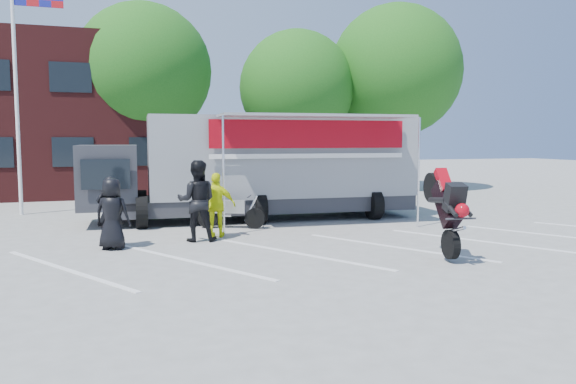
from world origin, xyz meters
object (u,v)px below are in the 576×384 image
tree_left (143,72)px  stunt_bike_rider (436,255)px  flagpole (23,62)px  spectator_leather_c (197,201)px  spectator_leather_b (110,212)px  spectator_leather_a (112,214)px  spectator_hivis (217,205)px  parked_motorcycle (232,228)px  tree_right (396,71)px  transporter_truck (268,219)px  tree_mid (297,88)px

tree_left → stunt_bike_rider: 17.74m
flagpole → spectator_leather_c: (4.57, -6.75, -4.05)m
spectator_leather_b → spectator_leather_a: bearing=94.3°
spectator_leather_c → spectator_hivis: 0.74m
tree_left → spectator_hivis: 13.23m
tree_left → parked_motorcycle: (1.56, -11.06, -5.57)m
spectator_leather_a → spectator_hivis: spectator_hivis is taller
tree_right → parked_motorcycle: (-10.44, -9.56, -5.88)m
transporter_truck → spectator_leather_c: size_ratio=5.05×
tree_left → spectator_hivis: tree_left is taller
spectator_leather_b → flagpole: bearing=-72.4°
stunt_bike_rider → spectator_leather_a: spectator_leather_a is taller
tree_mid → spectator_hivis: tree_mid is taller
tree_right → transporter_truck: size_ratio=0.90×
spectator_leather_b → spectator_leather_c: size_ratio=0.83×
tree_left → stunt_bike_rider: tree_left is taller
spectator_hivis → transporter_truck: bearing=-105.2°
flagpole → parked_motorcycle: 9.21m
flagpole → tree_right: size_ratio=0.88×
tree_left → spectator_leather_a: size_ratio=5.25×
tree_left → spectator_leather_a: 14.11m
tree_left → tree_mid: 7.10m
spectator_leather_b → spectator_hivis: spectator_leather_b is taller
flagpole → spectator_leather_b: bearing=-69.8°
tree_mid → spectator_hivis: bearing=-118.3°
tree_left → tree_right: size_ratio=0.95×
spectator_leather_c → spectator_leather_a: bearing=25.0°
flagpole → spectator_leather_c: 9.10m
tree_left → parked_motorcycle: tree_left is taller
spectator_hivis → spectator_leather_b: bearing=34.2°
tree_right → spectator_hivis: 16.30m
flagpole → tree_right: (16.24, 4.50, 0.82)m
stunt_bike_rider → spectator_hivis: bearing=145.7°
flagpole → transporter_truck: bearing=-25.8°
spectator_leather_a → spectator_leather_b: bearing=-60.1°
flagpole → tree_right: tree_right is taller
spectator_leather_b → spectator_leather_c: bearing=-179.4°
flagpole → tree_left: bearing=54.7°
transporter_truck → tree_right: bearing=45.2°
tree_right → stunt_bike_rider: tree_right is taller
tree_left → flagpole: bearing=-125.3°
tree_right → stunt_bike_rider: (-7.02, -14.59, -5.88)m
stunt_bike_rider → spectator_leather_b: (-6.70, 3.24, 0.83)m
flagpole → tree_mid: bearing=24.0°
stunt_bike_rider → spectator_leather_b: size_ratio=1.22×
parked_motorcycle → spectator_leather_b: bearing=141.6°
flagpole → spectator_leather_a: size_ratio=4.86×
tree_right → spectator_leather_c: (-11.68, -11.25, -4.87)m
transporter_truck → spectator_leather_a: bearing=-139.2°
flagpole → spectator_leather_a: 8.72m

